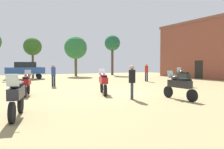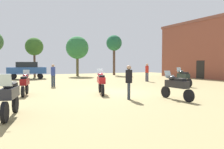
{
  "view_description": "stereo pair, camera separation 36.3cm",
  "coord_description": "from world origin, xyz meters",
  "px_view_note": "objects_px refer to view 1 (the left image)",
  "views": [
    {
      "loc": [
        -6.58,
        -12.06,
        1.82
      ],
      "look_at": [
        2.84,
        5.74,
        0.84
      ],
      "focal_mm": 35.62,
      "sensor_mm": 36.0,
      "label": 1
    },
    {
      "loc": [
        -6.26,
        -12.23,
        1.82
      ],
      "look_at": [
        2.84,
        5.74,
        0.84
      ],
      "focal_mm": 35.62,
      "sensor_mm": 36.0,
      "label": 2
    }
  ],
  "objects_px": {
    "motorcycle_6": "(16,96)",
    "motorcycle_8": "(103,82)",
    "motorcycle_2": "(183,77)",
    "motorcycle_7": "(27,83)",
    "car_1": "(25,69)",
    "tree_2": "(33,47)",
    "tree_5": "(76,48)",
    "motorcycle_1": "(179,85)",
    "person_1": "(146,71)",
    "person_3": "(53,73)",
    "tree_4": "(112,44)",
    "person_2": "(132,79)"
  },
  "relations": [
    {
      "from": "person_1",
      "to": "tree_4",
      "type": "bearing_deg",
      "value": -55.04
    },
    {
      "from": "tree_2",
      "to": "tree_5",
      "type": "relative_size",
      "value": 0.9
    },
    {
      "from": "tree_5",
      "to": "motorcycle_7",
      "type": "bearing_deg",
      "value": -116.62
    },
    {
      "from": "motorcycle_8",
      "to": "person_1",
      "type": "height_order",
      "value": "person_1"
    },
    {
      "from": "motorcycle_2",
      "to": "tree_5",
      "type": "bearing_deg",
      "value": 110.08
    },
    {
      "from": "motorcycle_8",
      "to": "person_3",
      "type": "xyz_separation_m",
      "value": [
        -1.58,
        5.78,
        0.3
      ]
    },
    {
      "from": "motorcycle_2",
      "to": "tree_4",
      "type": "relative_size",
      "value": 0.34
    },
    {
      "from": "motorcycle_7",
      "to": "person_3",
      "type": "height_order",
      "value": "person_3"
    },
    {
      "from": "motorcycle_8",
      "to": "tree_2",
      "type": "relative_size",
      "value": 0.43
    },
    {
      "from": "motorcycle_1",
      "to": "person_3",
      "type": "height_order",
      "value": "person_3"
    },
    {
      "from": "person_1",
      "to": "person_3",
      "type": "bearing_deg",
      "value": 51.58
    },
    {
      "from": "motorcycle_1",
      "to": "tree_5",
      "type": "distance_m",
      "value": 23.07
    },
    {
      "from": "motorcycle_1",
      "to": "motorcycle_6",
      "type": "xyz_separation_m",
      "value": [
        -7.55,
        -0.29,
        0.02
      ]
    },
    {
      "from": "motorcycle_1",
      "to": "tree_5",
      "type": "xyz_separation_m",
      "value": [
        2.25,
        22.71,
        3.38
      ]
    },
    {
      "from": "car_1",
      "to": "person_2",
      "type": "relative_size",
      "value": 2.6
    },
    {
      "from": "motorcycle_2",
      "to": "person_2",
      "type": "relative_size",
      "value": 1.26
    },
    {
      "from": "person_1",
      "to": "tree_2",
      "type": "distance_m",
      "value": 15.25
    },
    {
      "from": "motorcycle_6",
      "to": "motorcycle_7",
      "type": "relative_size",
      "value": 1.02
    },
    {
      "from": "tree_2",
      "to": "person_1",
      "type": "bearing_deg",
      "value": -51.76
    },
    {
      "from": "motorcycle_7",
      "to": "car_1",
      "type": "xyz_separation_m",
      "value": [
        1.6,
        14.39,
        0.47
      ]
    },
    {
      "from": "motorcycle_1",
      "to": "motorcycle_8",
      "type": "height_order",
      "value": "motorcycle_8"
    },
    {
      "from": "motorcycle_1",
      "to": "tree_4",
      "type": "xyz_separation_m",
      "value": [
        8.33,
        22.84,
        4.24
      ]
    },
    {
      "from": "motorcycle_1",
      "to": "motorcycle_2",
      "type": "bearing_deg",
      "value": 42.25
    },
    {
      "from": "car_1",
      "to": "person_2",
      "type": "distance_m",
      "value": 18.55
    },
    {
      "from": "motorcycle_1",
      "to": "motorcycle_7",
      "type": "height_order",
      "value": "motorcycle_1"
    },
    {
      "from": "motorcycle_1",
      "to": "person_1",
      "type": "xyz_separation_m",
      "value": [
        5.45,
        10.02,
        0.36
      ]
    },
    {
      "from": "motorcycle_1",
      "to": "car_1",
      "type": "bearing_deg",
      "value": 103.89
    },
    {
      "from": "tree_5",
      "to": "motorcycle_2",
      "type": "bearing_deg",
      "value": -80.83
    },
    {
      "from": "motorcycle_2",
      "to": "person_3",
      "type": "height_order",
      "value": "person_3"
    },
    {
      "from": "car_1",
      "to": "person_1",
      "type": "height_order",
      "value": "car_1"
    },
    {
      "from": "tree_2",
      "to": "person_3",
      "type": "bearing_deg",
      "value": -91.22
    },
    {
      "from": "person_1",
      "to": "tree_4",
      "type": "xyz_separation_m",
      "value": [
        2.88,
        12.82,
        3.88
      ]
    },
    {
      "from": "motorcycle_8",
      "to": "car_1",
      "type": "height_order",
      "value": "car_1"
    },
    {
      "from": "motorcycle_6",
      "to": "motorcycle_8",
      "type": "bearing_deg",
      "value": -127.69
    },
    {
      "from": "car_1",
      "to": "motorcycle_6",
      "type": "bearing_deg",
      "value": 179.18
    },
    {
      "from": "motorcycle_2",
      "to": "person_2",
      "type": "height_order",
      "value": "person_2"
    },
    {
      "from": "motorcycle_6",
      "to": "tree_5",
      "type": "bearing_deg",
      "value": -98.25
    },
    {
      "from": "motorcycle_7",
      "to": "motorcycle_8",
      "type": "relative_size",
      "value": 0.93
    },
    {
      "from": "motorcycle_8",
      "to": "person_1",
      "type": "relative_size",
      "value": 1.21
    },
    {
      "from": "motorcycle_8",
      "to": "car_1",
      "type": "relative_size",
      "value": 0.5
    },
    {
      "from": "car_1",
      "to": "tree_2",
      "type": "distance_m",
      "value": 3.81
    },
    {
      "from": "person_2",
      "to": "person_1",
      "type": "bearing_deg",
      "value": -5.07
    },
    {
      "from": "motorcycle_1",
      "to": "car_1",
      "type": "height_order",
      "value": "car_1"
    },
    {
      "from": "motorcycle_2",
      "to": "motorcycle_7",
      "type": "distance_m",
      "value": 11.74
    },
    {
      "from": "tree_2",
      "to": "tree_4",
      "type": "distance_m",
      "value": 12.23
    },
    {
      "from": "motorcycle_2",
      "to": "person_3",
      "type": "distance_m",
      "value": 10.32
    },
    {
      "from": "motorcycle_2",
      "to": "tree_2",
      "type": "bearing_deg",
      "value": 128.7
    },
    {
      "from": "person_3",
      "to": "tree_2",
      "type": "bearing_deg",
      "value": 76.47
    },
    {
      "from": "tree_4",
      "to": "tree_5",
      "type": "bearing_deg",
      "value": -178.75
    },
    {
      "from": "person_2",
      "to": "tree_5",
      "type": "relative_size",
      "value": 0.3
    }
  ]
}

